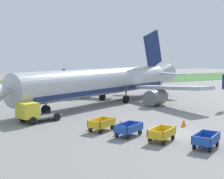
% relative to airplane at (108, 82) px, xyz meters
% --- Properties ---
extents(ground_plane, '(220.00, 220.00, 0.00)m').
position_rel_airplane_xyz_m(ground_plane, '(-2.93, -18.83, -3.05)').
color(ground_plane, gray).
extents(grass_strip, '(220.00, 28.00, 0.06)m').
position_rel_airplane_xyz_m(grass_strip, '(-2.93, 38.52, -3.02)').
color(grass_strip, '#3D7033').
rests_on(grass_strip, ground).
extents(airplane, '(35.63, 29.23, 11.34)m').
position_rel_airplane_xyz_m(airplane, '(0.00, 0.00, 0.00)').
color(airplane, '#B2B7BC').
rests_on(airplane, ground).
extents(baggage_cart_second_in_row, '(3.47, 2.42, 1.07)m').
position_rel_airplane_xyz_m(baggage_cart_second_in_row, '(-4.04, -23.27, -2.45)').
color(baggage_cart_second_in_row, '#234CB2').
rests_on(baggage_cart_second_in_row, ground).
extents(baggage_cart_third_in_row, '(3.46, 2.44, 1.07)m').
position_rel_airplane_xyz_m(baggage_cart_third_in_row, '(-5.82, -20.32, -2.45)').
color(baggage_cart_third_in_row, gold).
rests_on(baggage_cart_third_in_row, ground).
extents(baggage_cart_fourth_in_row, '(3.51, 2.36, 1.07)m').
position_rel_airplane_xyz_m(baggage_cart_fourth_in_row, '(-7.24, -17.64, -2.45)').
color(baggage_cart_fourth_in_row, '#234CB2').
rests_on(baggage_cart_fourth_in_row, ground).
extents(baggage_cart_far_end, '(3.45, 2.45, 1.07)m').
position_rel_airplane_xyz_m(baggage_cart_far_end, '(-8.39, -14.86, -2.45)').
color(baggage_cart_far_end, gold).
rests_on(baggage_cart_far_end, ground).
extents(service_truck_beside_carts, '(4.74, 3.08, 2.10)m').
position_rel_airplane_xyz_m(service_truck_beside_carts, '(-13.02, -8.51, -1.95)').
color(service_truck_beside_carts, slate).
rests_on(service_truck_beside_carts, ground).
extents(traffic_cone_near_plane, '(0.48, 0.48, 0.63)m').
position_rel_airplane_xyz_m(traffic_cone_near_plane, '(-6.02, -14.21, -2.74)').
color(traffic_cone_near_plane, orange).
rests_on(traffic_cone_near_plane, ground).
extents(traffic_cone_mid_apron, '(0.53, 0.53, 0.69)m').
position_rel_airplane_xyz_m(traffic_cone_mid_apron, '(-0.63, -16.97, -2.71)').
color(traffic_cone_mid_apron, orange).
rests_on(traffic_cone_mid_apron, ground).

